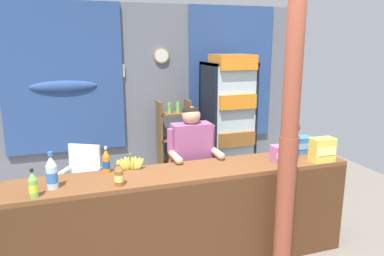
{
  "coord_description": "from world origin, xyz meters",
  "views": [
    {
      "loc": [
        -1.14,
        -2.56,
        2.12
      ],
      "look_at": [
        -0.02,
        0.7,
        1.31
      ],
      "focal_mm": 34.61,
      "sensor_mm": 36.0,
      "label": 1
    }
  ],
  "objects_px": {
    "soda_bottle_orange_soda": "(106,162)",
    "snack_box_instant_noodle": "(322,150)",
    "soda_bottle_water": "(52,173)",
    "snack_box_wafer": "(280,154)",
    "snack_box_biscuit": "(302,145)",
    "stall_counter": "(192,213)",
    "timber_post": "(289,143)",
    "banana_bunch": "(131,164)",
    "plastic_lawn_chair": "(81,176)",
    "bottle_shelf_rack": "(174,141)",
    "soda_bottle_lime_soda": "(33,185)",
    "shopkeeper": "(192,157)",
    "soda_bottle_iced_tea": "(119,175)",
    "drink_fridge": "(228,116)"
  },
  "relations": [
    {
      "from": "soda_bottle_orange_soda",
      "to": "snack_box_instant_noodle",
      "type": "distance_m",
      "value": 2.08
    },
    {
      "from": "soda_bottle_water",
      "to": "snack_box_instant_noodle",
      "type": "bearing_deg",
      "value": -2.75
    },
    {
      "from": "snack_box_wafer",
      "to": "snack_box_biscuit",
      "type": "bearing_deg",
      "value": 26.96
    },
    {
      "from": "stall_counter",
      "to": "timber_post",
      "type": "bearing_deg",
      "value": -22.22
    },
    {
      "from": "snack_box_wafer",
      "to": "banana_bunch",
      "type": "distance_m",
      "value": 1.45
    },
    {
      "from": "stall_counter",
      "to": "plastic_lawn_chair",
      "type": "height_order",
      "value": "stall_counter"
    },
    {
      "from": "bottle_shelf_rack",
      "to": "soda_bottle_lime_soda",
      "type": "xyz_separation_m",
      "value": [
        -1.76,
        -2.26,
        0.39
      ]
    },
    {
      "from": "timber_post",
      "to": "banana_bunch",
      "type": "relative_size",
      "value": 10.02
    },
    {
      "from": "soda_bottle_orange_soda",
      "to": "timber_post",
      "type": "bearing_deg",
      "value": -22.24
    },
    {
      "from": "soda_bottle_lime_soda",
      "to": "soda_bottle_orange_soda",
      "type": "height_order",
      "value": "soda_bottle_orange_soda"
    },
    {
      "from": "soda_bottle_water",
      "to": "bottle_shelf_rack",
      "type": "bearing_deg",
      "value": 52.4
    },
    {
      "from": "snack_box_wafer",
      "to": "banana_bunch",
      "type": "height_order",
      "value": "snack_box_wafer"
    },
    {
      "from": "timber_post",
      "to": "soda_bottle_orange_soda",
      "type": "height_order",
      "value": "timber_post"
    },
    {
      "from": "snack_box_wafer",
      "to": "timber_post",
      "type": "bearing_deg",
      "value": -112.89
    },
    {
      "from": "banana_bunch",
      "to": "stall_counter",
      "type": "bearing_deg",
      "value": -31.23
    },
    {
      "from": "shopkeeper",
      "to": "soda_bottle_water",
      "type": "height_order",
      "value": "shopkeeper"
    },
    {
      "from": "soda_bottle_water",
      "to": "soda_bottle_iced_tea",
      "type": "height_order",
      "value": "soda_bottle_water"
    },
    {
      "from": "shopkeeper",
      "to": "drink_fridge",
      "type": "bearing_deg",
      "value": 52.02
    },
    {
      "from": "soda_bottle_water",
      "to": "soda_bottle_lime_soda",
      "type": "distance_m",
      "value": 0.19
    },
    {
      "from": "timber_post",
      "to": "snack_box_biscuit",
      "type": "height_order",
      "value": "timber_post"
    },
    {
      "from": "stall_counter",
      "to": "soda_bottle_iced_tea",
      "type": "distance_m",
      "value": 0.8
    },
    {
      "from": "soda_bottle_iced_tea",
      "to": "soda_bottle_lime_soda",
      "type": "bearing_deg",
      "value": -177.19
    },
    {
      "from": "shopkeeper",
      "to": "snack_box_instant_noodle",
      "type": "bearing_deg",
      "value": -28.65
    },
    {
      "from": "bottle_shelf_rack",
      "to": "soda_bottle_orange_soda",
      "type": "distance_m",
      "value": 2.26
    },
    {
      "from": "shopkeeper",
      "to": "soda_bottle_orange_soda",
      "type": "relative_size",
      "value": 6.01
    },
    {
      "from": "plastic_lawn_chair",
      "to": "banana_bunch",
      "type": "relative_size",
      "value": 3.27
    },
    {
      "from": "drink_fridge",
      "to": "soda_bottle_iced_tea",
      "type": "distance_m",
      "value": 2.65
    },
    {
      "from": "drink_fridge",
      "to": "snack_box_biscuit",
      "type": "bearing_deg",
      "value": -85.62
    },
    {
      "from": "timber_post",
      "to": "shopkeeper",
      "type": "bearing_deg",
      "value": 123.67
    },
    {
      "from": "stall_counter",
      "to": "snack_box_biscuit",
      "type": "bearing_deg",
      "value": 10.57
    },
    {
      "from": "soda_bottle_iced_tea",
      "to": "snack_box_biscuit",
      "type": "distance_m",
      "value": 1.99
    },
    {
      "from": "stall_counter",
      "to": "snack_box_biscuit",
      "type": "relative_size",
      "value": 15.21
    },
    {
      "from": "plastic_lawn_chair",
      "to": "soda_bottle_water",
      "type": "distance_m",
      "value": 1.67
    },
    {
      "from": "shopkeeper",
      "to": "snack_box_biscuit",
      "type": "height_order",
      "value": "shopkeeper"
    },
    {
      "from": "stall_counter",
      "to": "soda_bottle_lime_soda",
      "type": "height_order",
      "value": "soda_bottle_lime_soda"
    },
    {
      "from": "snack_box_instant_noodle",
      "to": "soda_bottle_lime_soda",
      "type": "bearing_deg",
      "value": -179.63
    },
    {
      "from": "snack_box_biscuit",
      "to": "timber_post",
      "type": "bearing_deg",
      "value": -133.89
    },
    {
      "from": "snack_box_wafer",
      "to": "drink_fridge",
      "type": "bearing_deg",
      "value": 81.63
    },
    {
      "from": "soda_bottle_orange_soda",
      "to": "snack_box_biscuit",
      "type": "xyz_separation_m",
      "value": [
        2.03,
        -0.05,
        -0.02
      ]
    },
    {
      "from": "timber_post",
      "to": "snack_box_biscuit",
      "type": "xyz_separation_m",
      "value": [
        0.54,
        0.56,
        -0.22
      ]
    },
    {
      "from": "soda_bottle_water",
      "to": "snack_box_wafer",
      "type": "bearing_deg",
      "value": -0.17
    },
    {
      "from": "banana_bunch",
      "to": "soda_bottle_orange_soda",
      "type": "bearing_deg",
      "value": -178.3
    },
    {
      "from": "bottle_shelf_rack",
      "to": "soda_bottle_iced_tea",
      "type": "relative_size",
      "value": 6.22
    },
    {
      "from": "soda_bottle_orange_soda",
      "to": "banana_bunch",
      "type": "relative_size",
      "value": 0.93
    },
    {
      "from": "soda_bottle_lime_soda",
      "to": "banana_bunch",
      "type": "relative_size",
      "value": 0.87
    },
    {
      "from": "soda_bottle_iced_tea",
      "to": "snack_box_instant_noodle",
      "type": "distance_m",
      "value": 1.99
    },
    {
      "from": "soda_bottle_water",
      "to": "soda_bottle_iced_tea",
      "type": "xyz_separation_m",
      "value": [
        0.52,
        -0.11,
        -0.04
      ]
    },
    {
      "from": "soda_bottle_lime_soda",
      "to": "bottle_shelf_rack",
      "type": "bearing_deg",
      "value": 51.98
    },
    {
      "from": "drink_fridge",
      "to": "soda_bottle_iced_tea",
      "type": "height_order",
      "value": "drink_fridge"
    },
    {
      "from": "drink_fridge",
      "to": "snack_box_wafer",
      "type": "relative_size",
      "value": 11.69
    }
  ]
}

